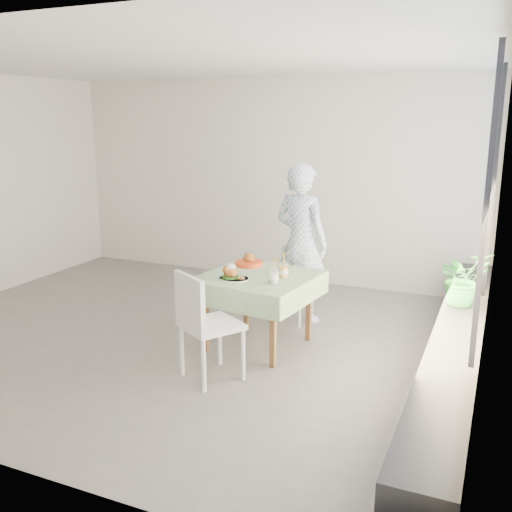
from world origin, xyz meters
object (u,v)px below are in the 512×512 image
at_px(potted_plant, 463,278).
at_px(chair_near, 210,346).
at_px(cafe_table, 259,302).
at_px(main_dish, 232,274).
at_px(chair_far, 292,299).
at_px(diner, 301,243).
at_px(juice_cup_orange, 283,271).

bearing_deg(potted_plant, chair_near, -143.07).
xyz_separation_m(cafe_table, main_dish, (-0.17, -0.24, 0.33)).
height_order(chair_far, chair_near, chair_near).
xyz_separation_m(chair_near, diner, (0.22, 1.78, 0.59)).
bearing_deg(chair_near, juice_cup_orange, 68.66).
distance_m(juice_cup_orange, potted_plant, 1.72).
bearing_deg(juice_cup_orange, main_dish, -147.91).
bearing_deg(chair_near, main_dish, 97.30).
relative_size(cafe_table, chair_far, 1.40).
bearing_deg(potted_plant, cafe_table, -161.68).
bearing_deg(chair_near, diner, 83.05).
distance_m(cafe_table, main_dish, 0.45).
bearing_deg(cafe_table, chair_near, -96.30).
xyz_separation_m(cafe_table, chair_far, (0.05, 0.84, -0.20)).
bearing_deg(potted_plant, chair_far, 173.19).
bearing_deg(main_dish, cafe_table, 54.10).
height_order(juice_cup_orange, potted_plant, juice_cup_orange).
distance_m(chair_near, juice_cup_orange, 1.08).
relative_size(chair_near, diner, 0.55).
distance_m(diner, main_dish, 1.20).
relative_size(juice_cup_orange, potted_plant, 0.56).
distance_m(chair_far, main_dish, 1.22).
xyz_separation_m(diner, main_dish, (-0.30, -1.16, -0.10)).
bearing_deg(cafe_table, diner, 82.45).
relative_size(diner, main_dish, 5.89).
bearing_deg(main_dish, chair_near, -82.70).
height_order(cafe_table, diner, diner).
distance_m(main_dish, potted_plant, 2.21).
bearing_deg(chair_far, juice_cup_orange, -76.24).
distance_m(diner, potted_plant, 1.78).
xyz_separation_m(cafe_table, potted_plant, (1.87, 0.62, 0.30)).
relative_size(diner, juice_cup_orange, 6.04).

